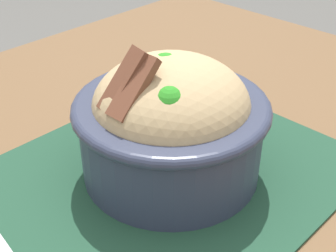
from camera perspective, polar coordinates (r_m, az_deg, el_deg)
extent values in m
cube|color=brown|center=(0.44, -7.63, -12.64)|extent=(1.08, 0.78, 0.04)
cylinder|color=brown|center=(1.12, 1.83, -5.31)|extent=(0.04, 0.04, 0.71)
cube|color=#1E422D|center=(0.45, -4.27, -8.13)|extent=(0.43, 0.29, 0.00)
cylinder|color=#2D3347|center=(0.45, 0.00, -1.14)|extent=(0.17, 0.17, 0.08)
torus|color=#2D3347|center=(0.43, 0.00, 2.55)|extent=(0.18, 0.18, 0.01)
ellipsoid|color=tan|center=(0.43, 0.00, 2.66)|extent=(0.20, 0.20, 0.09)
sphere|color=#28821F|center=(0.43, -0.27, 6.33)|extent=(0.04, 0.04, 0.04)
sphere|color=#28821F|center=(0.38, 0.20, 2.71)|extent=(0.03, 0.03, 0.03)
cylinder|color=orange|center=(0.42, 0.94, 4.71)|extent=(0.03, 0.02, 0.01)
cylinder|color=orange|center=(0.46, -1.24, 7.65)|extent=(0.03, 0.02, 0.01)
cube|color=brown|center=(0.39, -5.44, 5.38)|extent=(0.05, 0.03, 0.05)
cube|color=brown|center=(0.39, -4.58, 4.82)|extent=(0.05, 0.02, 0.05)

